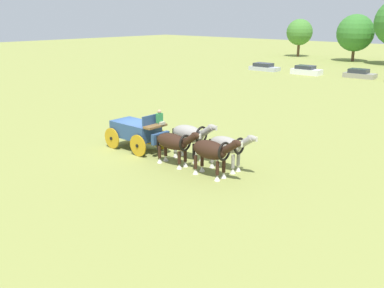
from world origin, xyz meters
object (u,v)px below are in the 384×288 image
Objects in this scene: draft_horse_lead_near at (228,146)px; parked_vehicle_a at (264,67)px; show_wagon at (137,131)px; draft_horse_rear_off at (174,143)px; parked_vehicle_c at (359,74)px; draft_horse_rear_near at (190,135)px; draft_horse_lead_off at (212,151)px; parked_vehicle_b at (306,71)px.

parked_vehicle_a is at bearing 120.73° from draft_horse_lead_near.
show_wagon is 1.34× the size of parked_vehicle_a.
draft_horse_rear_off is 0.80× the size of parked_vehicle_c.
draft_horse_rear_near is (3.64, 0.71, 0.26)m from show_wagon.
draft_horse_lead_off reaches higher than parked_vehicle_b.
parked_vehicle_b is (-15.34, 38.45, -0.81)m from draft_horse_lead_off.
parked_vehicle_c is (-6.05, 38.85, -0.93)m from draft_horse_rear_near.
draft_horse_rear_near is 39.33m from parked_vehicle_c.
draft_horse_rear_off is at bearing -9.06° from show_wagon.
parked_vehicle_b is (-12.76, 38.50, -0.74)m from draft_horse_rear_off.
draft_horse_rear_off is (3.68, -0.59, 0.11)m from show_wagon.
draft_horse_lead_off is at bearing -25.49° from draft_horse_rear_near.
parked_vehicle_a is 6.66m from parked_vehicle_b.
draft_horse_rear_off reaches higher than parked_vehicle_c.
parked_vehicle_c is at bearing 7.71° from parked_vehicle_a.
parked_vehicle_c is at bearing 98.63° from draft_horse_rear_off.
draft_horse_rear_near is at bearing -71.13° from parked_vehicle_b.
draft_horse_rear_off is at bearing -81.37° from parked_vehicle_c.
draft_horse_lead_near is at bearing -59.27° from parked_vehicle_a.
draft_horse_lead_near is at bearing -77.40° from parked_vehicle_c.
draft_horse_rear_near is 39.32m from parked_vehicle_b.
parked_vehicle_a is 13.44m from parked_vehicle_c.
show_wagon reaches higher than parked_vehicle_c.
draft_horse_rear_off is at bearing -71.66° from parked_vehicle_b.
draft_horse_rear_near is at bearing -81.14° from parked_vehicle_c.
parked_vehicle_c is (-6.09, 40.15, -0.78)m from draft_horse_rear_off.
parked_vehicle_c is (6.66, 1.65, -0.04)m from parked_vehicle_b.
draft_horse_lead_near is 0.76× the size of parked_vehicle_c.
show_wagon is at bearing 175.08° from draft_horse_lead_off.
show_wagon is 1.96× the size of draft_horse_lead_near.
draft_horse_lead_near is 39.77m from parked_vehicle_c.
draft_horse_rear_off is at bearing -152.40° from draft_horse_lead_near.
draft_horse_lead_near reaches higher than parked_vehicle_a.
parked_vehicle_a is at bearing 119.87° from draft_horse_lead_off.
draft_horse_rear_off is 42.99m from parked_vehicle_a.
parked_vehicle_b is (-9.07, 37.91, -0.63)m from show_wagon.
draft_horse_rear_near reaches higher than draft_horse_lead_near.
show_wagon is at bearing -168.94° from draft_horse_rear_near.
parked_vehicle_b is at bearing 108.34° from draft_horse_rear_off.
show_wagon reaches higher than draft_horse_lead_off.
draft_horse_rear_off is 0.72× the size of parked_vehicle_a.
draft_horse_lead_off is (2.58, 0.05, 0.07)m from draft_horse_rear_off.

